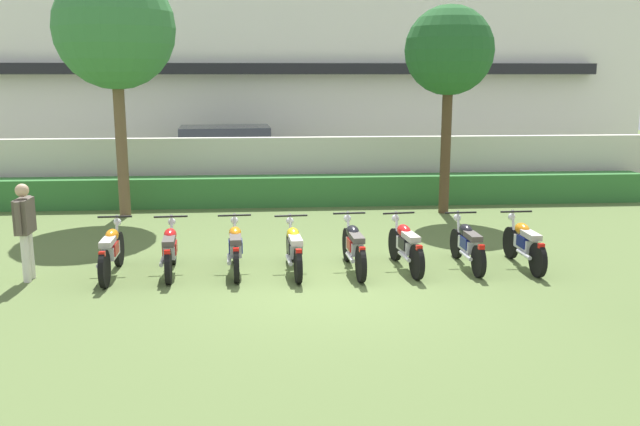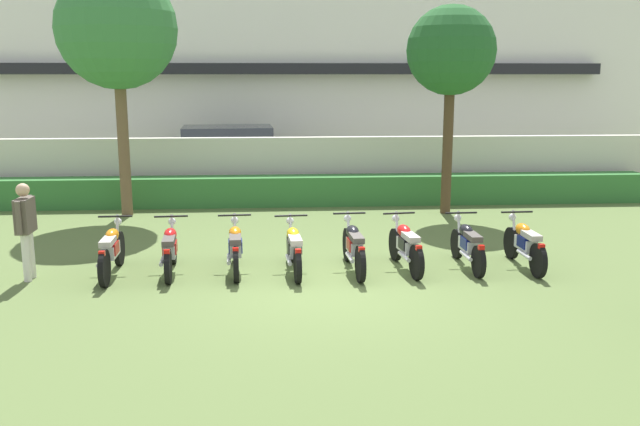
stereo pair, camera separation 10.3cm
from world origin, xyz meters
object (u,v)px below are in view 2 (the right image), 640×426
motorcycle_in_row_2 (235,248)px  motorcycle_in_row_4 (354,246)px  motorcycle_in_row_5 (406,245)px  inspector_person (26,223)px  motorcycle_in_row_7 (525,244)px  motorcycle_in_row_1 (170,249)px  parked_car (233,157)px  tree_near_inspector (117,30)px  motorcycle_in_row_3 (294,248)px  motorcycle_in_row_6 (468,244)px  motorcycle_in_row_0 (111,250)px  tree_far_side (451,52)px

motorcycle_in_row_2 → motorcycle_in_row_4: bearing=-95.4°
motorcycle_in_row_5 → inspector_person: size_ratio=1.12×
motorcycle_in_row_7 → motorcycle_in_row_2: bearing=87.7°
motorcycle_in_row_1 → motorcycle_in_row_7: 6.36m
parked_car → motorcycle_in_row_7: parked_car is taller
tree_near_inspector → motorcycle_in_row_2: size_ratio=3.25×
motorcycle_in_row_1 → motorcycle_in_row_7: (6.36, -0.08, 0.01)m
motorcycle_in_row_3 → motorcycle_in_row_4: (1.07, 0.02, 0.01)m
motorcycle_in_row_4 → motorcycle_in_row_6: bearing=-90.8°
motorcycle_in_row_5 → motorcycle_in_row_1: bearing=82.7°
motorcycle_in_row_3 → motorcycle_in_row_5: bearing=-92.7°
parked_car → motorcycle_in_row_0: size_ratio=2.37×
parked_car → motorcycle_in_row_0: bearing=-103.3°
motorcycle_in_row_5 → motorcycle_in_row_7: size_ratio=1.00×
motorcycle_in_row_4 → motorcycle_in_row_7: (3.12, 0.01, -0.01)m
motorcycle_in_row_3 → motorcycle_in_row_7: 4.19m
motorcycle_in_row_2 → inspector_person: size_ratio=1.09×
motorcycle_in_row_2 → motorcycle_in_row_1: bearing=85.7°
parked_car → tree_near_inspector: tree_near_inspector is taller
tree_far_side → motorcycle_in_row_1: size_ratio=2.77×
motorcycle_in_row_2 → motorcycle_in_row_7: motorcycle_in_row_2 is taller
motorcycle_in_row_5 → motorcycle_in_row_6: size_ratio=1.02×
inspector_person → motorcycle_in_row_2: bearing=3.1°
tree_far_side → motorcycle_in_row_6: bearing=-99.6°
motorcycle_in_row_0 → tree_far_side: bearing=-56.8°
motorcycle_in_row_6 → tree_near_inspector: bearing=52.2°
motorcycle_in_row_7 → motorcycle_in_row_4: bearing=88.5°
motorcycle_in_row_7 → inspector_person: (-8.73, -0.13, 0.54)m
motorcycle_in_row_3 → inspector_person: inspector_person is taller
tree_near_inspector → motorcycle_in_row_7: (8.20, -5.30, -4.04)m
motorcycle_in_row_1 → motorcycle_in_row_2: motorcycle_in_row_2 is taller
motorcycle_in_row_6 → motorcycle_in_row_7: motorcycle_in_row_7 is taller
motorcycle_in_row_2 → motorcycle_in_row_7: size_ratio=0.98×
tree_near_inspector → motorcycle_in_row_6: size_ratio=3.24×
motorcycle_in_row_4 → motorcycle_in_row_3: bearing=87.9°
inspector_person → motorcycle_in_row_1: bearing=5.0°
parked_car → motorcycle_in_row_6: (4.74, -9.23, -0.50)m
motorcycle_in_row_5 → motorcycle_in_row_7: 2.18m
motorcycle_in_row_6 → motorcycle_in_row_2: bearing=88.4°
motorcycle_in_row_3 → inspector_person: bearing=87.2°
tree_far_side → motorcycle_in_row_0: (-7.17, -4.99, -3.52)m
motorcycle_in_row_0 → motorcycle_in_row_5: size_ratio=1.04×
tree_near_inspector → motorcycle_in_row_7: 10.56m
motorcycle_in_row_2 → motorcycle_in_row_5: size_ratio=0.98×
motorcycle_in_row_2 → motorcycle_in_row_3: bearing=-98.5°
tree_near_inspector → motorcycle_in_row_0: bearing=-81.0°
motorcycle_in_row_4 → motorcycle_in_row_6: size_ratio=1.08×
tree_near_inspector → motorcycle_in_row_1: 6.85m
motorcycle_in_row_2 → inspector_person: (-3.51, -0.19, 0.54)m
parked_car → motorcycle_in_row_1: (-0.59, -9.23, -0.49)m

